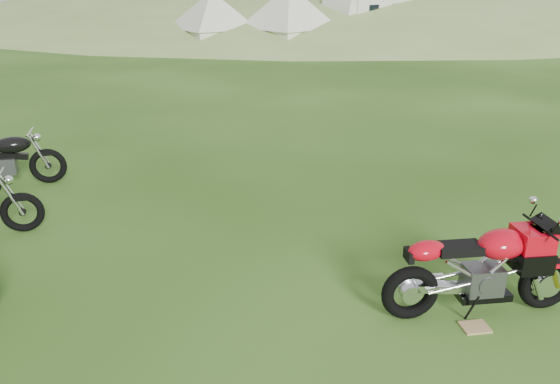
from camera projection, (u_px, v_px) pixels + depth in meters
name	position (u px, v px, depth m)	size (l,w,h in m)	color
ground	(298.00, 246.00, 6.93)	(120.00, 120.00, 0.00)	#1F3E0D
hillside	(373.00, 14.00, 49.64)	(80.00, 64.00, 8.00)	olive
hedgerow	(373.00, 14.00, 49.64)	(36.00, 1.20, 8.60)	black
sport_motorcycle	(483.00, 262.00, 5.35)	(1.92, 0.48, 1.15)	red
plywood_board	(475.00, 327.00, 5.31)	(0.26, 0.21, 0.02)	tan
vintage_moto_c	(3.00, 158.00, 8.73)	(1.82, 0.42, 0.96)	black
tent_mid	(212.00, 20.00, 25.63)	(3.00, 3.00, 2.60)	beige
tent_right	(289.00, 19.00, 25.23)	(3.19, 3.19, 2.76)	silver
caravan	(370.00, 18.00, 28.05)	(5.16, 2.31, 2.42)	silver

